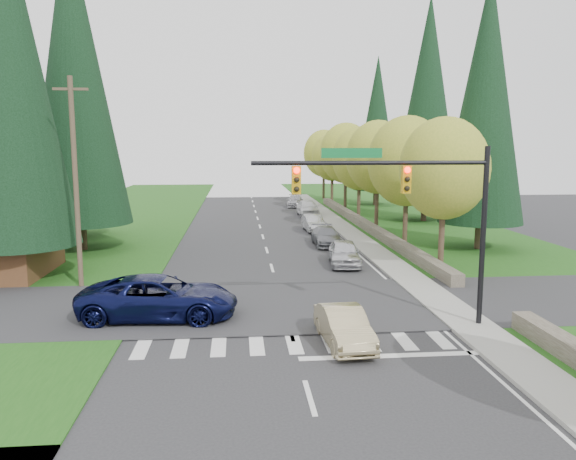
{
  "coord_description": "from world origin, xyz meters",
  "views": [
    {
      "loc": [
        -1.9,
        -15.34,
        6.8
      ],
      "look_at": [
        0.52,
        11.19,
        2.8
      ],
      "focal_mm": 35.0,
      "sensor_mm": 36.0,
      "label": 1
    }
  ],
  "objects": [
    {
      "name": "sidewalk_east",
      "position": [
        6.9,
        22.0,
        0.07
      ],
      "size": [
        1.8,
        80.0,
        0.13
      ],
      "primitive_type": "cube",
      "color": "gray",
      "rests_on": "ground"
    },
    {
      "name": "decid_tree_0",
      "position": [
        9.2,
        14.0,
        5.6
      ],
      "size": [
        4.8,
        4.8,
        8.37
      ],
      "color": "#38281C",
      "rests_on": "ground"
    },
    {
      "name": "traffic_signal",
      "position": [
        4.37,
        4.5,
        4.98
      ],
      "size": [
        8.7,
        0.37,
        6.8
      ],
      "color": "black",
      "rests_on": "ground"
    },
    {
      "name": "decid_tree_2",
      "position": [
        9.1,
        28.0,
        5.93
      ],
      "size": [
        5.0,
        5.0,
        8.82
      ],
      "color": "#38281C",
      "rests_on": "ground"
    },
    {
      "name": "sedan_champagne",
      "position": [
        1.71,
        3.0,
        0.64
      ],
      "size": [
        1.63,
        3.99,
        1.29
      ],
      "primitive_type": "imported",
      "rotation": [
        0.0,
        0.0,
        0.07
      ],
      "color": "#CFBD8A",
      "rests_on": "ground"
    },
    {
      "name": "decid_tree_5",
      "position": [
        9.1,
        49.0,
        5.53
      ],
      "size": [
        4.8,
        4.8,
        8.3
      ],
      "color": "#38281C",
      "rests_on": "ground"
    },
    {
      "name": "decid_tree_1",
      "position": [
        9.3,
        21.0,
        5.8
      ],
      "size": [
        5.2,
        5.2,
        8.8
      ],
      "color": "#38281C",
      "rests_on": "ground"
    },
    {
      "name": "conifer_e_c",
      "position": [
        14.0,
        48.0,
        9.29
      ],
      "size": [
        5.1,
        5.1,
        16.8
      ],
      "color": "#38281C",
      "rests_on": "ground"
    },
    {
      "name": "parked_car_c",
      "position": [
        4.2,
        29.0,
        0.64
      ],
      "size": [
        1.55,
        3.97,
        1.29
      ],
      "primitive_type": "imported",
      "rotation": [
        0.0,
        0.0,
        0.05
      ],
      "color": "silver",
      "rests_on": "ground"
    },
    {
      "name": "suv_navy",
      "position": [
        -5.04,
        6.6,
        0.86
      ],
      "size": [
        6.36,
        3.25,
        1.72
      ],
      "primitive_type": "imported",
      "rotation": [
        0.0,
        0.0,
        1.5
      ],
      "color": "#0B0F37",
      "rests_on": "ground"
    },
    {
      "name": "parked_car_a",
      "position": [
        4.2,
        15.88,
        0.72
      ],
      "size": [
        2.13,
        4.39,
        1.44
      ],
      "primitive_type": "imported",
      "rotation": [
        0.0,
        0.0,
        -0.1
      ],
      "color": "silver",
      "rests_on": "ground"
    },
    {
      "name": "decid_tree_4",
      "position": [
        9.3,
        42.0,
        6.06
      ],
      "size": [
        5.4,
        5.4,
        9.18
      ],
      "color": "#38281C",
      "rests_on": "ground"
    },
    {
      "name": "conifer_e_a",
      "position": [
        14.0,
        20.0,
        9.79
      ],
      "size": [
        5.44,
        5.44,
        17.8
      ],
      "color": "#38281C",
      "rests_on": "ground"
    },
    {
      "name": "conifer_e_b",
      "position": [
        15.0,
        34.0,
        10.79
      ],
      "size": [
        6.12,
        6.12,
        19.8
      ],
      "color": "#38281C",
      "rests_on": "ground"
    },
    {
      "name": "ground",
      "position": [
        0.0,
        0.0,
        0.0
      ],
      "size": [
        120.0,
        120.0,
        0.0
      ],
      "primitive_type": "plane",
      "color": "#28282B",
      "rests_on": "ground"
    },
    {
      "name": "curb_east",
      "position": [
        6.05,
        22.0,
        0.07
      ],
      "size": [
        0.2,
        80.0,
        0.13
      ],
      "primitive_type": "cube",
      "color": "gray",
      "rests_on": "ground"
    },
    {
      "name": "decid_tree_6",
      "position": [
        9.2,
        56.0,
        5.86
      ],
      "size": [
        5.2,
        5.2,
        8.86
      ],
      "color": "#38281C",
      "rests_on": "ground"
    },
    {
      "name": "decid_tree_3",
      "position": [
        9.2,
        35.0,
        5.66
      ],
      "size": [
        5.0,
        5.0,
        8.55
      ],
      "color": "#38281C",
      "rests_on": "ground"
    },
    {
      "name": "parked_car_e",
      "position": [
        4.63,
        47.45,
        0.63
      ],
      "size": [
        2.29,
        4.56,
        1.27
      ],
      "primitive_type": "imported",
      "rotation": [
        0.0,
        0.0,
        -0.12
      ],
      "color": "#A1A1A6",
      "rests_on": "ground"
    },
    {
      "name": "grass_west",
      "position": [
        -13.0,
        20.0,
        0.03
      ],
      "size": [
        14.0,
        110.0,
        0.06
      ],
      "primitive_type": "cube",
      "color": "#1D4E15",
      "rests_on": "ground"
    },
    {
      "name": "parked_car_b",
      "position": [
        4.2,
        22.42,
        0.63
      ],
      "size": [
        1.77,
        4.34,
        1.26
      ],
      "primitive_type": "imported",
      "rotation": [
        0.0,
        0.0,
        0.0
      ],
      "color": "gray",
      "rests_on": "ground"
    },
    {
      "name": "grass_east",
      "position": [
        13.0,
        20.0,
        0.03
      ],
      "size": [
        14.0,
        110.0,
        0.06
      ],
      "primitive_type": "cube",
      "color": "#1D4E15",
      "rests_on": "ground"
    },
    {
      "name": "conifer_w_c",
      "position": [
        -12.0,
        22.0,
        11.29
      ],
      "size": [
        6.46,
        6.46,
        20.8
      ],
      "color": "#38281C",
      "rests_on": "ground"
    },
    {
      "name": "conifer_w_e",
      "position": [
        -14.0,
        28.0,
        10.29
      ],
      "size": [
        5.78,
        5.78,
        18.8
      ],
      "color": "#38281C",
      "rests_on": "ground"
    },
    {
      "name": "cross_street",
      "position": [
        0.0,
        8.0,
        0.0
      ],
      "size": [
        120.0,
        8.0,
        0.1
      ],
      "primitive_type": "cube",
      "color": "#28282B",
      "rests_on": "ground"
    },
    {
      "name": "parked_car_d",
      "position": [
        4.98,
        38.92,
        0.8
      ],
      "size": [
        1.96,
        4.71,
        1.6
      ],
      "primitive_type": "imported",
      "rotation": [
        0.0,
        0.0,
        0.02
      ],
      "color": "silver",
      "rests_on": "ground"
    },
    {
      "name": "conifer_w_a",
      "position": [
        -13.0,
        14.0,
        10.79
      ],
      "size": [
        6.12,
        6.12,
        19.8
      ],
      "color": "#38281C",
      "rests_on": "ground"
    },
    {
      "name": "utility_pole",
      "position": [
        -9.5,
        12.0,
        5.14
      ],
      "size": [
        1.6,
        0.24,
        10.0
      ],
      "color": "#473828",
      "rests_on": "ground"
    },
    {
      "name": "stone_wall_north",
      "position": [
        8.6,
        30.0,
        0.35
      ],
      "size": [
        0.7,
        40.0,
        0.7
      ],
      "primitive_type": "cube",
      "color": "#4C4438",
      "rests_on": "ground"
    }
  ]
}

